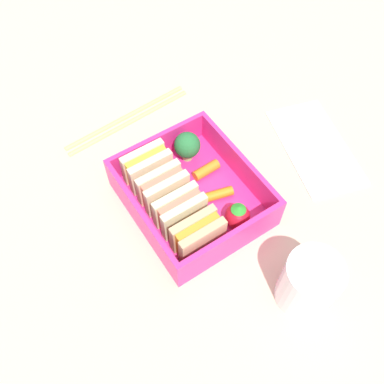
% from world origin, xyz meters
% --- Properties ---
extents(ground_plane, '(1.20, 1.20, 0.02)m').
position_xyz_m(ground_plane, '(0.00, 0.00, -0.01)').
color(ground_plane, '#D3B293').
extents(bento_tray, '(0.17, 0.15, 0.01)m').
position_xyz_m(bento_tray, '(0.00, 0.00, 0.01)').
color(bento_tray, '#E92C83').
rests_on(bento_tray, ground_plane).
extents(bento_rim, '(0.17, 0.15, 0.04)m').
position_xyz_m(bento_rim, '(0.00, 0.00, 0.03)').
color(bento_rim, '#E92C83').
rests_on(bento_rim, bento_tray).
extents(sandwich_left, '(0.03, 0.06, 0.05)m').
position_xyz_m(sandwich_left, '(-0.06, 0.03, 0.04)').
color(sandwich_left, tan).
rests_on(sandwich_left, bento_tray).
extents(sandwich_center_left, '(0.03, 0.06, 0.05)m').
position_xyz_m(sandwich_center_left, '(-0.02, 0.03, 0.04)').
color(sandwich_center_left, beige).
rests_on(sandwich_center_left, bento_tray).
extents(sandwich_center, '(0.03, 0.06, 0.05)m').
position_xyz_m(sandwich_center, '(0.02, 0.03, 0.04)').
color(sandwich_center, beige).
rests_on(sandwich_center, bento_tray).
extents(sandwich_center_right, '(0.03, 0.06, 0.05)m').
position_xyz_m(sandwich_center_right, '(0.06, 0.03, 0.04)').
color(sandwich_center_right, beige).
rests_on(sandwich_center_right, bento_tray).
extents(strawberry_far_left, '(0.03, 0.03, 0.04)m').
position_xyz_m(strawberry_far_left, '(-0.06, -0.03, 0.03)').
color(strawberry_far_left, red).
rests_on(strawberry_far_left, bento_tray).
extents(carrot_stick_far_left, '(0.02, 0.04, 0.01)m').
position_xyz_m(carrot_stick_far_left, '(-0.02, -0.03, 0.02)').
color(carrot_stick_far_left, orange).
rests_on(carrot_stick_far_left, bento_tray).
extents(carrot_stick_left, '(0.01, 0.04, 0.01)m').
position_xyz_m(carrot_stick_left, '(0.02, -0.04, 0.02)').
color(carrot_stick_left, orange).
rests_on(carrot_stick_left, bento_tray).
extents(broccoli_floret, '(0.03, 0.03, 0.04)m').
position_xyz_m(broccoli_floret, '(0.06, -0.03, 0.04)').
color(broccoli_floret, '#95D270').
rests_on(broccoli_floret, bento_tray).
extents(chopstick_pair, '(0.03, 0.20, 0.01)m').
position_xyz_m(chopstick_pair, '(0.17, 0.00, 0.00)').
color(chopstick_pair, tan).
rests_on(chopstick_pair, ground_plane).
extents(drinking_glass, '(0.06, 0.06, 0.07)m').
position_xyz_m(drinking_glass, '(-0.17, -0.04, 0.04)').
color(drinking_glass, white).
rests_on(drinking_glass, ground_plane).
extents(folded_napkin, '(0.17, 0.12, 0.00)m').
position_xyz_m(folded_napkin, '(-0.02, -0.19, 0.00)').
color(folded_napkin, white).
rests_on(folded_napkin, ground_plane).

